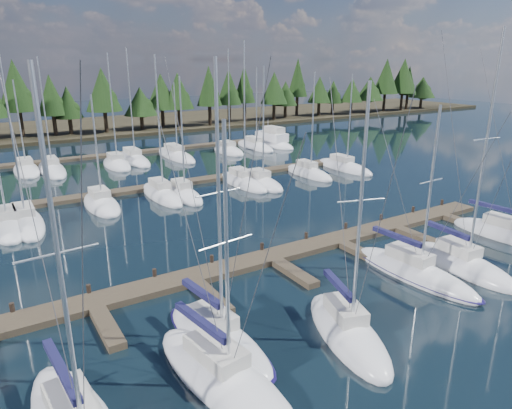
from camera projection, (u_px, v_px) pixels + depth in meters
ground at (197, 213)px, 41.71m from camera, size 260.00×260.00×0.00m
far_shore at (69, 129)px, 90.22m from camera, size 220.00×30.00×0.60m
main_dock at (275, 260)px, 31.41m from camera, size 44.00×6.13×0.90m
back_docks at (132, 169)px, 57.51m from camera, size 50.00×21.80×0.40m
front_sailboat_1 at (218, 339)px, 22.41m from camera, size 3.65×8.54×14.34m
front_sailboat_2 at (222, 376)px, 19.79m from camera, size 4.16×9.58×12.20m
front_sailboat_3 at (347, 331)px, 23.01m from camera, size 4.76×8.22×13.37m
front_sailboat_4 at (413, 272)px, 29.48m from camera, size 3.00×9.74×11.76m
front_sailboat_5 at (462, 264)px, 30.58m from camera, size 3.32×8.53×16.00m
front_sailboat_6 at (508, 235)px, 35.63m from camera, size 3.19×9.35×14.93m
back_sailboat_rows at (148, 176)px, 53.98m from camera, size 47.10×30.51×17.09m
motor_yacht_right at (272, 142)px, 74.26m from camera, size 4.21×10.43×5.11m
tree_line at (85, 94)px, 80.80m from camera, size 185.11×11.79×13.25m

